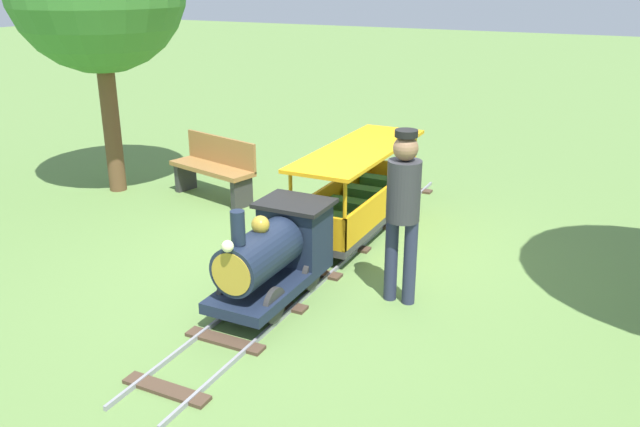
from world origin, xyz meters
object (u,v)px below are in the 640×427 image
at_px(locomotive, 275,252).
at_px(park_bench, 215,168).
at_px(conductor_person, 403,204).
at_px(passenger_car, 359,197).

distance_m(locomotive, park_bench, 3.14).
bearing_deg(park_bench, conductor_person, 151.92).
bearing_deg(conductor_person, locomotive, 25.03).
bearing_deg(locomotive, park_bench, -45.05).
bearing_deg(passenger_car, park_bench, -7.26).
bearing_deg(conductor_person, park_bench, -28.08).
xyz_separation_m(locomotive, passenger_car, (0.00, -1.94, -0.06)).
bearing_deg(locomotive, passenger_car, -90.00).
distance_m(locomotive, passenger_car, 1.94).
height_order(conductor_person, park_bench, conductor_person).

